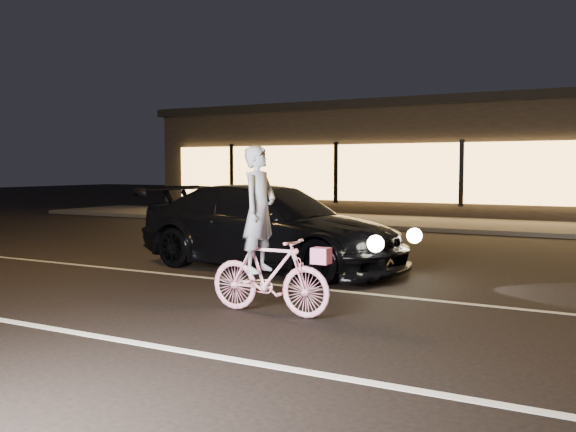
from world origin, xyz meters
The scene contains 7 objects.
ground centered at (0.00, 0.00, 0.00)m, with size 90.00×90.00×0.00m, color black.
lane_stripe_near centered at (0.00, -1.50, 0.00)m, with size 60.00×0.12×0.01m, color silver.
lane_stripe_far centered at (0.00, 2.00, 0.00)m, with size 60.00×0.10×0.01m, color gray.
sidewalk centered at (0.00, 13.00, 0.06)m, with size 30.00×4.00×0.12m, color #383533.
storefront centered at (0.00, 18.97, 2.15)m, with size 25.40×8.42×4.20m.
cyclist centered at (1.14, 0.27, 0.73)m, with size 1.62×0.56×2.05m.
sedan centered at (-0.59, 3.34, 0.74)m, with size 5.29×2.66×1.47m.
Camera 1 is at (5.05, -6.38, 1.78)m, focal length 40.00 mm.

